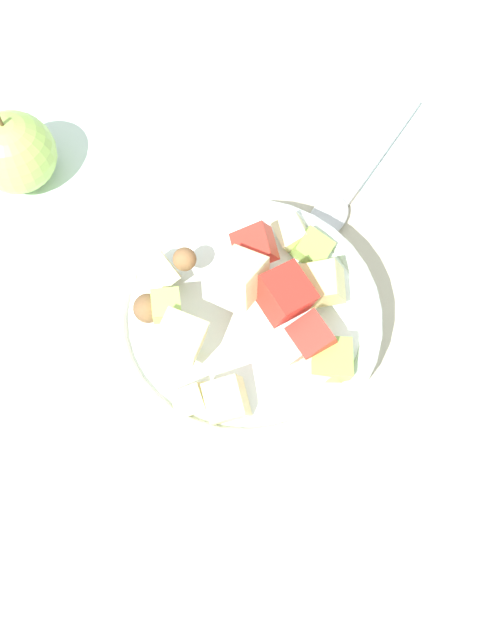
{
  "coord_description": "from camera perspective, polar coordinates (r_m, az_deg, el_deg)",
  "views": [
    {
      "loc": [
        -0.23,
        -0.04,
        0.61
      ],
      "look_at": [
        0.02,
        0.0,
        0.06
      ],
      "focal_mm": 38.69,
      "sensor_mm": 36.0,
      "label": 1
    }
  ],
  "objects": [
    {
      "name": "salad_bowl",
      "position": [
        0.61,
        0.07,
        -0.35
      ],
      "size": [
        0.24,
        0.24,
        0.14
      ],
      "color": "white",
      "rests_on": "placemat"
    },
    {
      "name": "placemat",
      "position": [
        0.65,
        0.09,
        -3.37
      ],
      "size": [
        0.42,
        0.32,
        0.01
      ],
      "primitive_type": "cube",
      "color": "#BCB299",
      "rests_on": "ground_plane"
    },
    {
      "name": "ground_plane",
      "position": [
        0.65,
        0.09,
        -3.47
      ],
      "size": [
        2.4,
        2.4,
        0.0
      ],
      "primitive_type": "plane",
      "color": "silver"
    },
    {
      "name": "serving_spoon",
      "position": [
        0.74,
        9.05,
        10.76
      ],
      "size": [
        0.21,
        0.11,
        0.01
      ],
      "color": "#B7B7BC",
      "rests_on": "placemat"
    },
    {
      "name": "whole_apple",
      "position": [
        0.75,
        -18.11,
        13.02
      ],
      "size": [
        0.08,
        0.08,
        0.1
      ],
      "color": "#9EC656",
      "rests_on": "ground_plane"
    }
  ]
}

